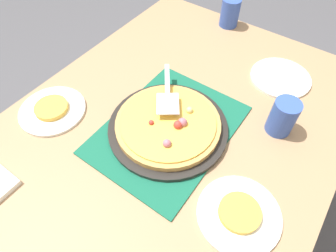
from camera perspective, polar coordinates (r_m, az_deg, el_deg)
The scene contains 13 objects.
ground_plane at distance 1.59m, azimuth 0.00°, elevation -17.39°, with size 8.00×8.00×0.00m, color #4C4C51.
dining_table at distance 1.01m, azimuth 0.00°, elevation -4.51°, with size 1.40×1.00×0.75m.
placemat at distance 0.92m, azimuth 0.00°, elevation -0.65°, with size 0.48×0.36×0.01m, color #145B42.
pizza_pan at distance 0.91m, azimuth 0.00°, elevation -0.27°, with size 0.38×0.38×0.01m, color black.
pizza at distance 0.90m, azimuth 0.05°, elevation 0.49°, with size 0.33×0.33×0.05m.
plate_near_left at distance 0.80m, azimuth 13.84°, elevation -16.64°, with size 0.22×0.22×0.01m, color white.
plate_far_right at distance 1.05m, azimuth -21.90°, elevation 2.89°, with size 0.22×0.22×0.01m, color white.
plate_side at distance 1.16m, azimuth 21.39°, elevation 8.91°, with size 0.22×0.22×0.01m, color white.
served_slice_left at distance 0.79m, azimuth 14.03°, elevation -16.29°, with size 0.11×0.11×0.02m, color gold.
served_slice_right at distance 1.04m, azimuth -22.11°, elevation 3.36°, with size 0.11×0.11×0.02m, color gold.
cup_near at distance 1.36m, azimuth 12.19°, elevation 21.14°, with size 0.08×0.08×0.12m, color #3351AD.
cup_far at distance 0.95m, azimuth 21.79°, elevation 1.67°, with size 0.08×0.08×0.12m, color #3351AD.
pizza_server at distance 0.94m, azimuth -0.10°, elevation 6.60°, with size 0.21×0.17×0.01m.
Camera 1 is at (0.46, 0.32, 1.49)m, focal length 30.76 mm.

